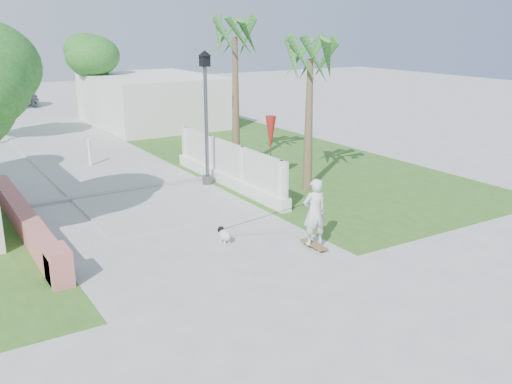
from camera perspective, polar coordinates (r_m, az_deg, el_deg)
ground at (r=13.64m, az=-5.14°, el=-6.21°), size 90.00×90.00×0.00m
path_strip at (r=32.21m, az=-21.53°, el=6.01°), size 3.20×36.00×0.06m
curb at (r=18.89m, az=-13.40°, el=0.05°), size 6.50×0.25×0.10m
grass_right at (r=23.61m, az=1.26°, el=3.65°), size 8.00×20.00×0.01m
pink_wall at (r=15.80m, az=-21.92°, el=-2.95°), size 0.45×8.20×0.80m
lattice_fence at (r=19.19m, az=-2.88°, el=2.27°), size 0.35×7.00×1.50m
building_right at (r=31.74m, az=-10.30°, el=9.07°), size 6.00×8.00×2.60m
street_lamp at (r=19.02m, az=-5.02°, el=7.88°), size 0.44×0.44×4.44m
bollard at (r=22.55m, az=-16.31°, el=3.87°), size 0.14×0.14×1.09m
patio_umbrella at (r=19.22m, az=1.48°, el=5.80°), size 0.36×0.36×2.30m
tree_path_right at (r=32.53m, az=-16.50°, el=12.73°), size 3.00×3.00×4.79m
palm_far at (r=20.51m, az=-2.11°, el=14.33°), size 1.80×1.80×5.30m
palm_near at (r=18.22m, az=5.44°, el=12.34°), size 1.80×1.80×4.70m
skateboarder at (r=13.85m, az=1.46°, el=-2.46°), size 2.00×2.07×1.75m
dog at (r=14.23m, az=-3.20°, el=-4.26°), size 0.26×0.58×0.39m
parked_car at (r=40.57m, az=-24.04°, el=8.70°), size 4.57×2.28×1.49m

